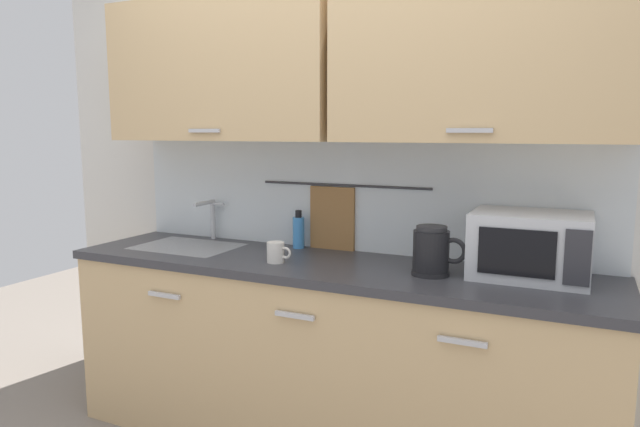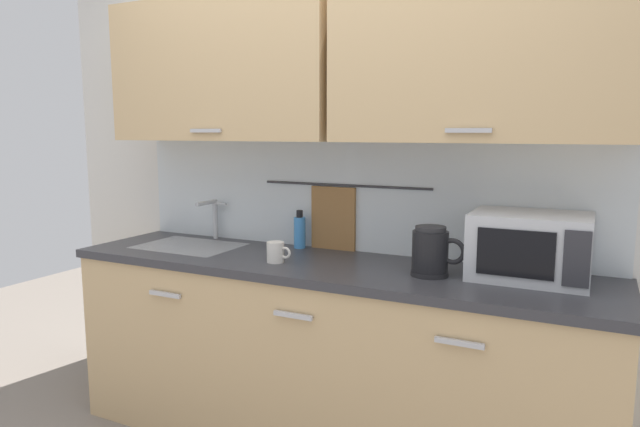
% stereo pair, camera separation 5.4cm
% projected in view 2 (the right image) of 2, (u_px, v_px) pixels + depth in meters
% --- Properties ---
extents(counter_unit, '(2.53, 0.64, 0.90)m').
position_uv_depth(counter_unit, '(324.00, 354.00, 2.65)').
color(counter_unit, tan).
rests_on(counter_unit, ground).
extents(back_wall_assembly, '(3.70, 0.41, 2.50)m').
position_uv_depth(back_wall_assembly, '(347.00, 126.00, 2.70)').
color(back_wall_assembly, silver).
rests_on(back_wall_assembly, ground).
extents(sink_faucet, '(0.09, 0.17, 0.22)m').
position_uv_depth(sink_faucet, '(213.00, 214.00, 3.12)').
color(sink_faucet, '#B2B5BA').
rests_on(sink_faucet, counter_unit).
extents(microwave, '(0.46, 0.35, 0.27)m').
position_uv_depth(microwave, '(530.00, 246.00, 2.28)').
color(microwave, silver).
rests_on(microwave, counter_unit).
extents(electric_kettle, '(0.23, 0.16, 0.21)m').
position_uv_depth(electric_kettle, '(431.00, 252.00, 2.33)').
color(electric_kettle, black).
rests_on(electric_kettle, counter_unit).
extents(dish_soap_bottle, '(0.06, 0.06, 0.20)m').
position_uv_depth(dish_soap_bottle, '(300.00, 231.00, 2.89)').
color(dish_soap_bottle, '#3F8CD8').
rests_on(dish_soap_bottle, counter_unit).
extents(mug_near_sink, '(0.12, 0.08, 0.09)m').
position_uv_depth(mug_near_sink, '(276.00, 252.00, 2.57)').
color(mug_near_sink, silver).
rests_on(mug_near_sink, counter_unit).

